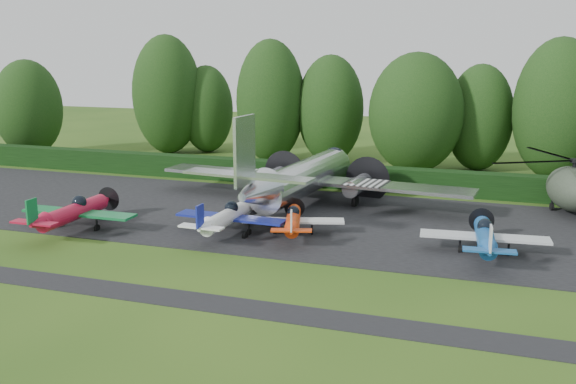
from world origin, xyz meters
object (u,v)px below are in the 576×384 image
(transport_plane, at_px, (303,178))
(light_plane_orange, at_px, (293,220))
(light_plane_red, at_px, (74,212))
(light_plane_white, at_px, (228,217))
(light_plane_blue, at_px, (485,236))
(helicopter, at_px, (573,185))

(transport_plane, bearing_deg, light_plane_orange, -82.84)
(transport_plane, distance_m, light_plane_red, 16.56)
(transport_plane, xyz_separation_m, light_plane_red, (-12.31, -11.04, -0.97))
(transport_plane, relative_size, light_plane_white, 3.21)
(light_plane_blue, bearing_deg, light_plane_white, -172.17)
(light_plane_red, xyz_separation_m, light_plane_orange, (14.04, 3.46, -0.23))
(light_plane_red, height_order, light_plane_blue, light_plane_red)
(light_plane_red, xyz_separation_m, helicopter, (31.42, 14.99, 0.90))
(transport_plane, bearing_deg, light_plane_white, -111.09)
(light_plane_orange, bearing_deg, transport_plane, 119.16)
(transport_plane, bearing_deg, light_plane_red, -143.84)
(helicopter, bearing_deg, light_plane_white, -136.24)
(light_plane_white, relative_size, light_plane_blue, 1.01)
(light_plane_white, distance_m, light_plane_blue, 15.90)
(light_plane_orange, bearing_deg, light_plane_blue, 14.67)
(transport_plane, xyz_separation_m, helicopter, (19.11, 3.95, -0.06))
(transport_plane, xyz_separation_m, light_plane_white, (-2.37, -8.63, -1.06))
(light_plane_red, height_order, light_plane_orange, light_plane_red)
(light_plane_blue, bearing_deg, light_plane_red, -167.87)
(light_plane_orange, relative_size, helicopter, 0.47)
(transport_plane, relative_size, light_plane_orange, 3.64)
(light_plane_white, distance_m, light_plane_orange, 4.24)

